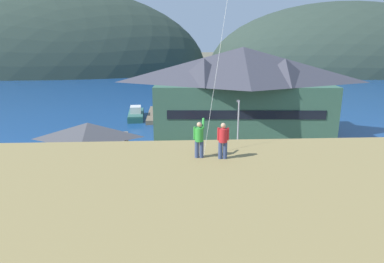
% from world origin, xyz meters
% --- Properties ---
extents(ground_plane, '(600.00, 600.00, 0.00)m').
position_xyz_m(ground_plane, '(0.00, 0.00, 0.00)').
color(ground_plane, '#66604C').
extents(parking_lot_pad, '(40.00, 20.00, 0.10)m').
position_xyz_m(parking_lot_pad, '(0.00, 5.00, 0.05)').
color(parking_lot_pad, gray).
rests_on(parking_lot_pad, ground).
extents(bay_water, '(360.00, 84.00, 0.03)m').
position_xyz_m(bay_water, '(0.00, 60.00, 0.01)').
color(bay_water, navy).
rests_on(bay_water, ground).
extents(far_hill_west_ridge, '(130.31, 62.47, 65.85)m').
position_xyz_m(far_hill_west_ridge, '(-55.14, 117.65, 0.00)').
color(far_hill_west_ridge, '#2D3D33').
rests_on(far_hill_west_ridge, ground).
extents(far_hill_east_peak, '(111.29, 70.53, 54.13)m').
position_xyz_m(far_hill_east_peak, '(66.82, 117.49, 0.00)').
color(far_hill_east_peak, '#2D3D33').
rests_on(far_hill_east_peak, ground).
extents(harbor_lodge, '(24.63, 12.67, 11.85)m').
position_xyz_m(harbor_lodge, '(6.01, 21.57, 6.32)').
color(harbor_lodge, '#38604C').
rests_on(harbor_lodge, ground).
extents(storage_shed_near_lot, '(7.63, 4.88, 5.29)m').
position_xyz_m(storage_shed_near_lot, '(-11.17, 8.30, 2.74)').
color(storage_shed_near_lot, '#756B5B').
rests_on(storage_shed_near_lot, ground).
extents(wharf_dock, '(3.20, 11.59, 0.70)m').
position_xyz_m(wharf_dock, '(-5.82, 33.58, 0.35)').
color(wharf_dock, '#70604C').
rests_on(wharf_dock, ground).
extents(moored_boat_wharfside, '(2.96, 7.73, 2.16)m').
position_xyz_m(moored_boat_wharfside, '(-9.38, 32.54, 0.72)').
color(moored_boat_wharfside, '#23564C').
rests_on(moored_boat_wharfside, ground).
extents(moored_boat_outer_mooring, '(2.24, 5.96, 2.16)m').
position_xyz_m(moored_boat_outer_mooring, '(-2.58, 33.39, 0.72)').
color(moored_boat_outer_mooring, '#A8A399').
rests_on(moored_boat_outer_mooring, ground).
extents(parked_car_back_row_left, '(4.27, 2.19, 1.82)m').
position_xyz_m(parked_car_back_row_left, '(-0.02, 5.95, 1.06)').
color(parked_car_back_row_left, red).
rests_on(parked_car_back_row_left, parking_lot_pad).
extents(parked_car_front_row_silver, '(4.34, 2.34, 1.82)m').
position_xyz_m(parked_car_front_row_silver, '(8.01, -0.12, 1.06)').
color(parked_car_front_row_silver, '#B28923').
rests_on(parked_car_front_row_silver, parking_lot_pad).
extents(parked_car_front_row_end, '(4.23, 2.11, 1.82)m').
position_xyz_m(parked_car_front_row_end, '(-8.66, -0.13, 1.06)').
color(parked_car_front_row_end, '#B28923').
rests_on(parked_car_front_row_end, parking_lot_pad).
extents(parked_car_mid_row_near, '(4.26, 2.17, 1.82)m').
position_xyz_m(parked_car_mid_row_near, '(-1.96, 0.67, 1.06)').
color(parked_car_mid_row_near, red).
rests_on(parked_car_mid_row_near, parking_lot_pad).
extents(parked_car_back_row_right, '(4.20, 2.06, 1.82)m').
position_xyz_m(parked_car_back_row_right, '(9.92, 5.99, 1.06)').
color(parked_car_back_row_right, black).
rests_on(parked_car_back_row_right, parking_lot_pad).
extents(parking_light_pole, '(0.24, 0.78, 6.71)m').
position_xyz_m(parking_light_pole, '(3.56, 10.56, 3.99)').
color(parking_light_pole, '#ADADB2').
rests_on(parking_light_pole, parking_lot_pad).
extents(person_kite_flyer, '(0.56, 0.64, 1.86)m').
position_xyz_m(person_kite_flyer, '(-1.84, -7.80, 8.39)').
color(person_kite_flyer, '#384770').
rests_on(person_kite_flyer, grassy_hill_foreground).
extents(person_companion, '(0.55, 0.40, 1.74)m').
position_xyz_m(person_companion, '(-0.74, -8.01, 8.38)').
color(person_companion, '#384770').
rests_on(person_companion, grassy_hill_foreground).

